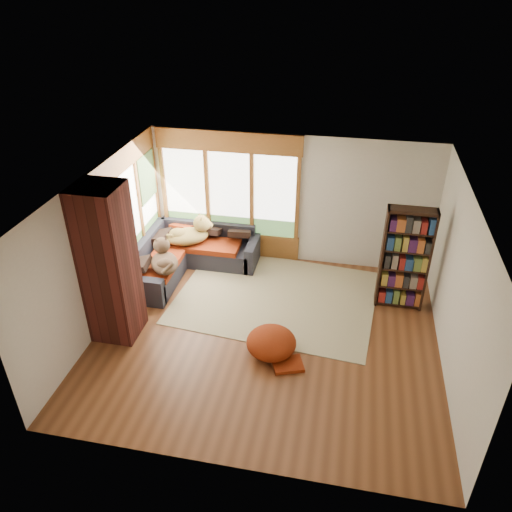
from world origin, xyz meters
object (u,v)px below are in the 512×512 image
at_px(sectional_sofa, 184,255).
at_px(pouf, 271,342).
at_px(bookshelf, 405,259).
at_px(dog_tan, 191,229).
at_px(brick_chimney, 109,264).
at_px(dog_brindle, 163,254).
at_px(area_rug, 276,297).

xyz_separation_m(sectional_sofa, pouf, (2.11, -2.09, -0.08)).
bearing_deg(pouf, bookshelf, 40.55).
distance_m(sectional_sofa, dog_tan, 0.54).
relative_size(brick_chimney, dog_brindle, 2.94).
bearing_deg(dog_brindle, sectional_sofa, -35.41).
xyz_separation_m(brick_chimney, dog_tan, (0.54, 2.29, -0.52)).
distance_m(sectional_sofa, area_rug, 2.05).
relative_size(area_rug, bookshelf, 1.86).
height_order(sectional_sofa, area_rug, sectional_sofa).
bearing_deg(bookshelf, sectional_sofa, 174.52).
bearing_deg(brick_chimney, pouf, -1.03).
height_order(area_rug, dog_tan, dog_tan).
relative_size(bookshelf, dog_brindle, 2.13).
bearing_deg(area_rug, dog_brindle, -176.04).
relative_size(sectional_sofa, area_rug, 0.63).
relative_size(brick_chimney, area_rug, 0.74).
distance_m(area_rug, dog_brindle, 2.18).
xyz_separation_m(sectional_sofa, area_rug, (1.94, -0.60, -0.30)).
bearing_deg(pouf, sectional_sofa, 135.16).
height_order(brick_chimney, pouf, brick_chimney).
height_order(bookshelf, dog_brindle, bookshelf).
height_order(brick_chimney, sectional_sofa, brick_chimney).
distance_m(brick_chimney, pouf, 2.77).
distance_m(area_rug, bookshelf, 2.36).
bearing_deg(area_rug, bookshelf, 5.55).
xyz_separation_m(area_rug, bookshelf, (2.15, 0.21, 0.94)).
bearing_deg(dog_brindle, area_rug, -113.30).
bearing_deg(pouf, area_rug, 96.37).
height_order(dog_tan, dog_brindle, dog_tan).
bearing_deg(dog_brindle, bookshelf, -112.48).
distance_m(area_rug, dog_tan, 2.17).
distance_m(bookshelf, dog_tan, 4.05).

